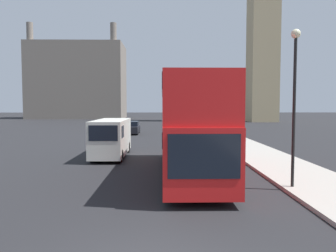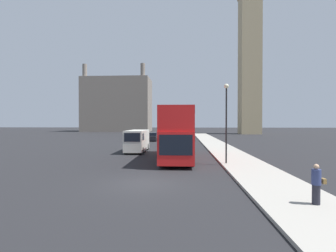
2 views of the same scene
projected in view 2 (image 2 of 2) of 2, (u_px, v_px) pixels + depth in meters
ground_plane at (145, 183)px, 14.22m from camera, size 300.00×300.00×0.00m
sidewalk_strip at (272, 183)px, 13.84m from camera, size 3.56×120.00×0.15m
clock_tower at (250, 33)px, 73.60m from camera, size 5.93×6.10×55.37m
building_block_distant at (118, 105)px, 95.02m from camera, size 23.69×12.86×23.31m
red_double_decker_bus at (178, 131)px, 23.55m from camera, size 2.64×11.45×4.52m
white_van at (137, 140)px, 29.14m from camera, size 1.95×5.99×2.41m
pedestrian at (316, 184)px, 10.06m from camera, size 0.51×0.35×1.56m
street_lamp at (226, 112)px, 20.14m from camera, size 0.36×0.36×6.12m
parked_sedan at (152, 137)px, 46.58m from camera, size 1.79×4.58×1.48m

